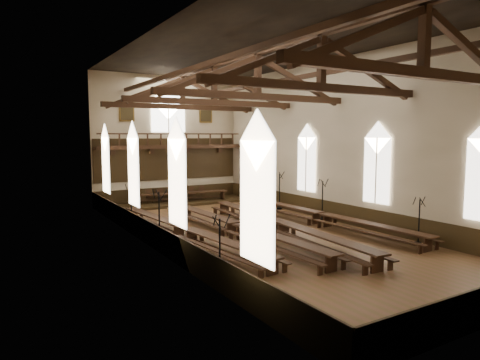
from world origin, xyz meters
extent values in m
plane|color=brown|center=(0.00, 0.00, 0.00)|extent=(26.00, 26.00, 0.00)
plane|color=beige|center=(0.00, 13.00, 5.00)|extent=(12.00, 0.00, 12.00)
plane|color=beige|center=(-6.00, 0.00, 5.00)|extent=(0.00, 26.00, 26.00)
plane|color=beige|center=(6.00, 0.00, 5.00)|extent=(0.00, 26.00, 26.00)
plane|color=black|center=(0.00, 0.00, 10.00)|extent=(26.00, 26.00, 0.00)
cube|color=black|center=(0.00, 12.96, 0.60)|extent=(11.90, 0.08, 1.20)
cube|color=black|center=(-5.96, 0.00, 0.60)|extent=(0.08, 25.90, 1.20)
cube|color=black|center=(5.96, 0.00, 0.60)|extent=(0.08, 25.90, 1.20)
cube|color=white|center=(-5.90, -9.00, 3.40)|extent=(0.05, 1.80, 3.60)
cube|color=white|center=(-5.90, -9.00, 5.20)|extent=(0.05, 1.80, 1.80)
cylinder|color=beige|center=(-5.86, -9.00, 3.40)|extent=(0.08, 0.08, 3.60)
cube|color=white|center=(-5.90, -3.00, 3.40)|extent=(0.05, 1.80, 3.60)
cube|color=white|center=(-5.90, -3.00, 5.20)|extent=(0.05, 1.80, 1.80)
cylinder|color=beige|center=(-5.86, -3.00, 3.40)|extent=(0.08, 0.08, 3.60)
cube|color=white|center=(-5.90, 3.00, 3.40)|extent=(0.05, 1.80, 3.60)
cube|color=white|center=(-5.90, 3.00, 5.20)|extent=(0.05, 1.80, 1.80)
cylinder|color=beige|center=(-5.86, 3.00, 3.40)|extent=(0.08, 0.08, 3.60)
cube|color=white|center=(-5.90, 9.00, 3.40)|extent=(0.05, 1.80, 3.60)
cube|color=white|center=(-5.90, 9.00, 5.20)|extent=(0.05, 1.80, 1.80)
cylinder|color=beige|center=(-5.86, 9.00, 3.40)|extent=(0.08, 0.08, 3.60)
cube|color=white|center=(5.90, -3.00, 3.40)|extent=(0.05, 1.80, 3.60)
cube|color=white|center=(5.90, -3.00, 5.20)|extent=(0.05, 1.80, 1.80)
cylinder|color=beige|center=(5.86, -3.00, 3.40)|extent=(0.08, 0.08, 3.60)
cube|color=white|center=(5.90, 3.00, 3.40)|extent=(0.05, 1.80, 3.60)
cube|color=white|center=(5.90, 3.00, 5.20)|extent=(0.05, 1.80, 1.80)
cylinder|color=beige|center=(5.86, 3.00, 3.40)|extent=(0.08, 0.08, 3.60)
cube|color=white|center=(5.90, 9.00, 3.40)|extent=(0.05, 1.80, 3.60)
cube|color=white|center=(5.90, 9.00, 5.20)|extent=(0.05, 1.80, 1.80)
cylinder|color=beige|center=(5.86, 9.00, 3.40)|extent=(0.08, 0.08, 3.60)
cube|color=white|center=(0.00, 12.90, 6.80)|extent=(2.80, 0.05, 2.40)
cube|color=white|center=(0.00, 12.90, 8.00)|extent=(2.80, 0.05, 2.80)
cylinder|color=beige|center=(0.00, 12.86, 6.80)|extent=(0.10, 0.10, 2.40)
cube|color=#321710|center=(0.00, 12.35, 4.40)|extent=(11.80, 1.20, 0.20)
cube|color=black|center=(0.00, 12.94, 3.45)|extent=(11.80, 0.10, 3.30)
cube|color=#321710|center=(0.00, 11.81, 5.45)|extent=(11.60, 0.12, 0.10)
cube|color=#321710|center=(0.00, 11.81, 4.55)|extent=(11.60, 0.12, 0.10)
cube|color=#321710|center=(-4.50, 12.75, 4.15)|extent=(0.35, 0.40, 0.50)
cube|color=#321710|center=(-1.50, 12.75, 4.15)|extent=(0.35, 0.40, 0.50)
cube|color=#321710|center=(1.50, 12.75, 4.15)|extent=(0.35, 0.40, 0.50)
cube|color=#321710|center=(4.50, 12.75, 4.15)|extent=(0.35, 0.40, 0.50)
cube|color=brown|center=(-3.30, 12.91, 7.10)|extent=(1.15, 0.06, 1.45)
cube|color=black|center=(-3.30, 12.87, 7.10)|extent=(0.95, 0.04, 1.25)
cube|color=brown|center=(3.30, 12.91, 7.10)|extent=(1.15, 0.06, 1.45)
cube|color=black|center=(3.30, 12.87, 7.10)|extent=(0.95, 0.04, 1.25)
cube|color=#321710|center=(0.00, -10.00, 7.40)|extent=(11.70, 0.35, 0.35)
cube|color=#321710|center=(0.00, -10.00, 8.70)|extent=(0.30, 0.30, 2.40)
cube|color=#321710|center=(-2.88, -10.00, 8.30)|extent=(5.44, 0.26, 2.40)
cube|color=#321710|center=(2.88, -10.00, 8.30)|extent=(5.44, 0.26, 2.40)
cube|color=#321710|center=(0.00, -5.00, 7.40)|extent=(11.70, 0.35, 0.35)
cube|color=#321710|center=(0.00, -5.00, 8.70)|extent=(0.30, 0.30, 2.40)
cube|color=#321710|center=(-2.88, -5.00, 8.30)|extent=(5.44, 0.26, 2.40)
cube|color=#321710|center=(2.88, -5.00, 8.30)|extent=(5.44, 0.26, 2.40)
cube|color=#321710|center=(0.00, 0.00, 7.40)|extent=(11.70, 0.35, 0.35)
cube|color=#321710|center=(0.00, 0.00, 8.70)|extent=(0.30, 0.30, 2.40)
cube|color=#321710|center=(-2.88, 0.00, 8.30)|extent=(5.44, 0.26, 2.40)
cube|color=#321710|center=(2.88, 0.00, 8.30)|extent=(5.44, 0.26, 2.40)
cube|color=#321710|center=(0.00, 5.00, 7.40)|extent=(11.70, 0.35, 0.35)
cube|color=#321710|center=(0.00, 5.00, 8.70)|extent=(0.30, 0.30, 2.40)
cube|color=#321710|center=(-2.88, 5.00, 8.30)|extent=(5.44, 0.26, 2.40)
cube|color=#321710|center=(2.88, 5.00, 8.30)|extent=(5.44, 0.26, 2.40)
cube|color=#321710|center=(0.00, 10.00, 7.40)|extent=(11.70, 0.35, 0.35)
cube|color=#321710|center=(0.00, 10.00, 8.70)|extent=(0.30, 0.30, 2.40)
cube|color=#321710|center=(-2.88, 10.00, 8.30)|extent=(5.44, 0.26, 2.40)
cube|color=#321710|center=(2.88, 10.00, 8.30)|extent=(5.44, 0.26, 2.40)
cube|color=#321710|center=(-3.36, 0.00, 8.70)|extent=(0.25, 25.70, 0.25)
cube|color=#321710|center=(3.36, 0.00, 8.70)|extent=(0.25, 25.70, 0.25)
cube|color=#321710|center=(0.00, 0.00, 9.70)|extent=(0.30, 25.70, 0.30)
cube|color=#321710|center=(-4.10, -3.22, 0.69)|extent=(1.35, 6.80, 0.08)
cube|color=#321710|center=(-4.10, -6.27, 0.32)|extent=(0.58, 0.13, 0.65)
cube|color=#321710|center=(-4.10, -0.18, 0.32)|extent=(0.58, 0.13, 0.65)
cube|color=#321710|center=(-4.10, -3.22, 0.24)|extent=(0.68, 5.97, 0.08)
cube|color=#321710|center=(-4.69, -3.28, 0.41)|extent=(0.95, 6.76, 0.06)
cube|color=#321710|center=(-4.69, -6.38, 0.19)|extent=(0.22, 0.09, 0.38)
cube|color=#321710|center=(-4.69, -0.19, 0.19)|extent=(0.22, 0.09, 0.38)
cube|color=#321710|center=(-3.50, -3.16, 0.41)|extent=(0.95, 6.76, 0.06)
cube|color=#321710|center=(-3.50, -6.26, 0.19)|extent=(0.22, 0.09, 0.38)
cube|color=#321710|center=(-3.50, -0.07, 0.19)|extent=(0.22, 0.09, 0.38)
cube|color=#321710|center=(-4.10, 4.18, 0.69)|extent=(1.35, 6.80, 0.08)
cube|color=#321710|center=(-4.10, 1.13, 0.32)|extent=(0.58, 0.13, 0.65)
cube|color=#321710|center=(-4.10, 7.22, 0.32)|extent=(0.58, 0.13, 0.65)
cube|color=#321710|center=(-4.10, 4.18, 0.24)|extent=(0.68, 5.97, 0.08)
cube|color=#321710|center=(-4.69, 4.12, 0.41)|extent=(0.95, 6.76, 0.06)
cube|color=#321710|center=(-4.69, 1.02, 0.19)|extent=(0.22, 0.09, 0.38)
cube|color=#321710|center=(-4.69, 7.21, 0.19)|extent=(0.22, 0.09, 0.38)
cube|color=#321710|center=(-3.50, 4.24, 0.41)|extent=(0.95, 6.76, 0.06)
cube|color=#321710|center=(-3.50, 1.14, 0.19)|extent=(0.22, 0.09, 0.38)
cube|color=#321710|center=(-3.50, 7.33, 0.19)|extent=(0.22, 0.09, 0.38)
cube|color=#321710|center=(-1.45, -3.93, 0.73)|extent=(0.95, 7.17, 0.08)
cube|color=#321710|center=(-1.45, -7.15, 0.34)|extent=(0.61, 0.10, 0.68)
cube|color=#321710|center=(-1.45, -0.71, 0.34)|extent=(0.61, 0.10, 0.68)
cube|color=#321710|center=(-1.45, -3.93, 0.26)|extent=(0.29, 6.33, 0.08)
cube|color=#321710|center=(-2.08, -3.95, 0.43)|extent=(0.52, 7.16, 0.06)
cube|color=#321710|center=(-2.08, -7.22, 0.20)|extent=(0.23, 0.08, 0.40)
cube|color=#321710|center=(-2.08, -0.68, 0.20)|extent=(0.23, 0.08, 0.40)
cube|color=#321710|center=(-0.81, -3.91, 0.43)|extent=(0.52, 7.16, 0.06)
cube|color=#321710|center=(-0.81, -7.18, 0.20)|extent=(0.23, 0.08, 0.40)
cube|color=#321710|center=(-0.81, -0.64, 0.20)|extent=(0.23, 0.08, 0.40)
cube|color=#321710|center=(-1.45, 3.47, 0.73)|extent=(0.95, 7.17, 0.08)
cube|color=#321710|center=(-1.45, 0.25, 0.34)|extent=(0.61, 0.10, 0.68)
cube|color=#321710|center=(-1.45, 6.69, 0.34)|extent=(0.61, 0.10, 0.68)
cube|color=#321710|center=(-1.45, 3.47, 0.26)|extent=(0.29, 6.33, 0.08)
cube|color=#321710|center=(-2.08, 3.45, 0.43)|extent=(0.52, 7.16, 0.06)
cube|color=#321710|center=(-2.08, 0.18, 0.20)|extent=(0.23, 0.08, 0.40)
cube|color=#321710|center=(-2.08, 6.72, 0.20)|extent=(0.23, 0.08, 0.40)
cube|color=#321710|center=(-0.81, 3.49, 0.43)|extent=(0.52, 7.16, 0.06)
cube|color=#321710|center=(-0.81, 0.22, 0.20)|extent=(0.23, 0.08, 0.40)
cube|color=#321710|center=(-0.81, 6.76, 0.20)|extent=(0.23, 0.08, 0.40)
cube|color=#321710|center=(0.80, -4.75, 0.76)|extent=(1.24, 7.48, 0.09)
cube|color=#321710|center=(0.80, -8.10, 0.36)|extent=(0.64, 0.13, 0.71)
cube|color=#321710|center=(0.80, -1.40, 0.36)|extent=(0.64, 0.13, 0.71)
cube|color=#321710|center=(0.80, -4.75, 0.27)|extent=(0.52, 6.59, 0.09)
cube|color=#321710|center=(0.14, -4.71, 0.45)|extent=(0.79, 7.45, 0.06)
cube|color=#321710|center=(0.14, -8.11, 0.21)|extent=(0.24, 0.09, 0.41)
cube|color=#321710|center=(0.14, -1.30, 0.21)|extent=(0.24, 0.09, 0.41)
cube|color=#321710|center=(1.45, -4.80, 0.45)|extent=(0.79, 7.45, 0.06)
cube|color=#321710|center=(1.45, -8.20, 0.21)|extent=(0.24, 0.09, 0.41)
cube|color=#321710|center=(1.45, -1.39, 0.21)|extent=(0.24, 0.09, 0.41)
cube|color=#321710|center=(0.80, 2.65, 0.76)|extent=(1.24, 7.48, 0.09)
cube|color=#321710|center=(0.80, -0.70, 0.36)|extent=(0.64, 0.13, 0.71)
cube|color=#321710|center=(0.80, 6.00, 0.36)|extent=(0.64, 0.13, 0.71)
cube|color=#321710|center=(0.80, 2.65, 0.27)|extent=(0.52, 6.59, 0.09)
cube|color=#321710|center=(0.14, 2.69, 0.45)|extent=(0.79, 7.45, 0.06)
cube|color=#321710|center=(0.14, -0.71, 0.21)|extent=(0.24, 0.09, 0.41)
cube|color=#321710|center=(0.14, 6.10, 0.21)|extent=(0.24, 0.09, 0.41)
cube|color=#321710|center=(1.45, 2.60, 0.45)|extent=(0.79, 7.45, 0.06)
cube|color=#321710|center=(1.45, -0.80, 0.21)|extent=(0.24, 0.09, 0.41)
cube|color=#321710|center=(1.45, 6.01, 0.21)|extent=(0.24, 0.09, 0.41)
cube|color=#321710|center=(4.40, -4.00, 0.73)|extent=(0.98, 7.18, 0.08)
cube|color=#321710|center=(4.40, -7.22, 0.34)|extent=(0.61, 0.10, 0.69)
cube|color=#321710|center=(4.40, -0.77, 0.34)|extent=(0.61, 0.10, 0.69)
cube|color=#321710|center=(4.40, -4.00, 0.26)|extent=(0.32, 6.34, 0.08)
cube|color=#321710|center=(3.77, -4.02, 0.43)|extent=(0.56, 7.17, 0.06)
cube|color=#321710|center=(3.77, -7.29, 0.20)|extent=(0.23, 0.08, 0.40)
cube|color=#321710|center=(3.77, -0.74, 0.20)|extent=(0.23, 0.08, 0.40)
cube|color=#321710|center=(5.04, -3.97, 0.43)|extent=(0.56, 7.17, 0.06)
cube|color=#321710|center=(5.04, -7.25, 0.20)|extent=(0.23, 0.08, 0.40)
cube|color=#321710|center=(5.04, -0.70, 0.20)|extent=(0.23, 0.08, 0.40)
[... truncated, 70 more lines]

